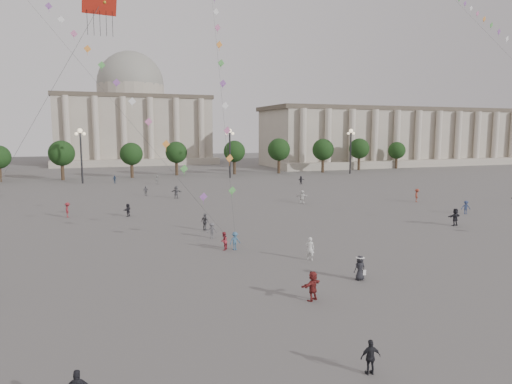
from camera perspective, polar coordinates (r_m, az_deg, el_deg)
name	(u,v)px	position (r m, az deg, el deg)	size (l,w,h in m)	color
ground	(323,292)	(29.73, 8.39, -12.21)	(360.00, 360.00, 0.00)	#5A5755
hall_east	(394,137)	(147.84, 16.84, 6.62)	(84.00, 26.22, 17.20)	#A19687
hall_central	(132,118)	(154.41, -15.21, 8.86)	(48.30, 34.30, 35.50)	#A19687
tree_row	(154,153)	(103.52, -12.59, 4.82)	(137.12, 5.12, 8.00)	#382A1C
lamp_post_mid_west	(81,146)	(94.59, -21.06, 5.45)	(2.00, 0.90, 10.65)	#262628
lamp_post_mid_east	(230,144)	(98.77, -3.30, 6.00)	(2.00, 0.90, 10.65)	#262628
lamp_post_far_east	(351,143)	(111.19, 11.76, 6.03)	(2.00, 0.90, 10.65)	#262628
person_crowd_0	(115,179)	(93.10, -17.25, 1.52)	(0.90, 0.38, 1.54)	navy
person_crowd_3	(455,217)	(53.34, 23.64, -2.88)	(1.73, 0.55, 1.87)	#222227
person_crowd_4	(157,180)	(89.43, -12.27, 1.51)	(1.59, 0.51, 1.71)	#B0AFAC
person_crowd_6	(212,230)	(43.37, -5.53, -4.81)	(0.97, 0.56, 1.50)	#58575C
person_crowd_7	(302,197)	(64.33, 5.78, -0.58)	(1.77, 0.56, 1.91)	white
person_crowd_8	(417,195)	(69.11, 19.48, -0.40)	(1.25, 0.72, 1.93)	brown
person_crowd_9	(301,180)	(87.80, 5.65, 1.49)	(1.46, 0.47, 1.58)	black
person_crowd_12	(176,192)	(69.82, -9.93, -0.02)	(1.76, 0.56, 1.89)	slate
person_crowd_13	(310,249)	(36.20, 6.76, -7.03)	(0.67, 0.44, 1.85)	silver
person_crowd_14	(466,207)	(61.41, 24.75, -1.74)	(1.07, 0.61, 1.65)	navy
person_crowd_16	(146,191)	(73.68, -13.62, 0.13)	(0.89, 0.37, 1.51)	slate
person_crowd_17	(68,210)	(57.98, -22.48, -2.08)	(1.14, 0.66, 1.77)	maroon
person_crowd_18	(205,222)	(46.84, -6.39, -3.73)	(1.03, 0.43, 1.76)	#57575B
person_crowd_20	(128,210)	(56.24, -15.71, -2.19)	(1.43, 0.46, 1.54)	black
tourist_1	(371,357)	(20.62, 14.13, -19.38)	(0.88, 0.37, 1.50)	black
tourist_2	(313,286)	(27.91, 7.10, -11.56)	(1.67, 0.53, 1.80)	maroon
kite_flyer_0	(224,241)	(39.04, -4.04, -6.13)	(0.76, 0.59, 1.57)	#9E2B37
kite_flyer_1	(235,241)	(39.05, -2.64, -6.13)	(1.01, 0.58, 1.56)	#396181
hat_person	(360,267)	(32.06, 12.87, -9.17)	(0.86, 0.60, 1.69)	black
dragon_kite	(98,19)	(34.00, -19.13, 19.74)	(5.79, 1.63, 19.24)	#AF1F12
kite_train_west	(44,6)	(59.92, -25.02, 20.27)	(27.32, 39.97, 64.18)	#3F3F3F
kite_train_east	(511,47)	(69.60, 29.30, 15.50)	(17.19, 46.65, 61.94)	#3F3F3F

